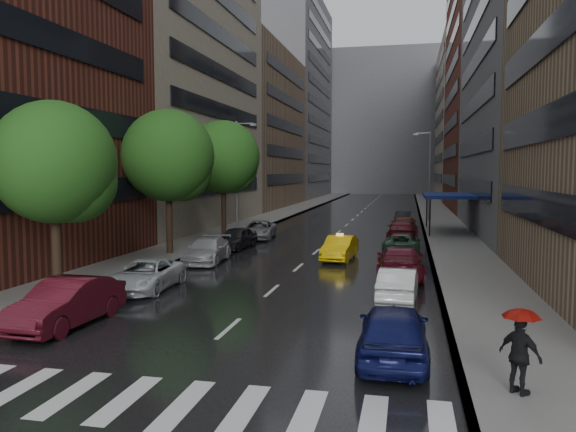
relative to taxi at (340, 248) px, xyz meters
The scene contains 18 objects.
ground 19.12m from the taxi, 95.63° to the right, with size 220.00×220.00×0.00m, color gray.
road 31.05m from the taxi, 93.46° to the left, with size 14.00×140.00×0.01m, color black.
sidewalk_left 32.84m from the taxi, 109.34° to the left, with size 4.00×140.00×0.15m, color gray.
sidewalk_right 31.80m from the taxi, 77.05° to the left, with size 4.00×140.00×0.15m, color gray.
crosswalk 21.09m from the taxi, 94.56° to the right, with size 13.15×2.80×0.01m.
buildings_left 45.83m from the taxi, 112.99° to the left, with size 8.00×108.00×38.00m.
buildings_right 42.40m from the taxi, 70.80° to the left, with size 8.05×109.10×36.00m.
building_far 100.18m from the taxi, 91.09° to the left, with size 40.00×14.00×32.00m, color slate.
tree_near 16.42m from the taxi, 131.88° to the right, with size 5.08×5.08×8.10m.
tree_mid 11.79m from the taxi, behind, with size 5.60×5.60×8.93m.
tree_far 15.53m from the taxi, 136.25° to the left, with size 5.75×5.75×9.17m.
taxi is the anchor object (origin of this frame).
parked_cars_left 7.93m from the taxi, 156.61° to the right, with size 2.75×29.72×1.60m.
parked_cars_right 4.03m from the taxi, 28.90° to the left, with size 2.44×43.64×1.61m.
ped_red_umbrella 20.23m from the taxi, 71.56° to the right, with size 1.06×1.05×2.01m.
street_lamp_left 15.17m from the taxi, 131.14° to the left, with size 1.74×0.22×9.00m.
street_lamp_right 26.96m from the taxi, 77.32° to the left, with size 1.74×0.22×9.00m.
awning 17.66m from the taxi, 66.03° to the left, with size 4.00×8.00×3.12m.
Camera 1 is at (5.74, -13.36, 5.22)m, focal length 35.00 mm.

